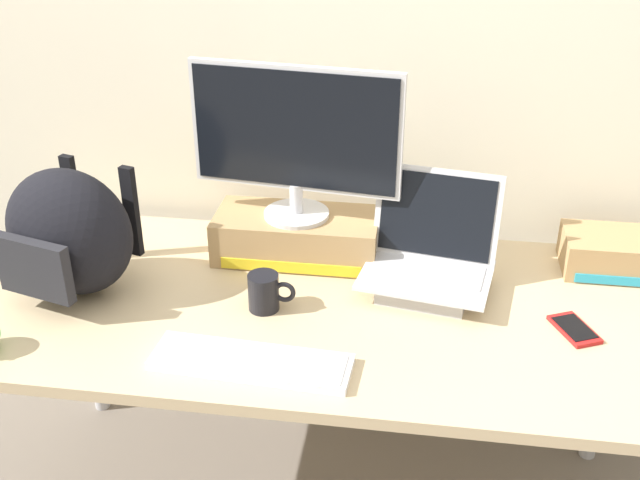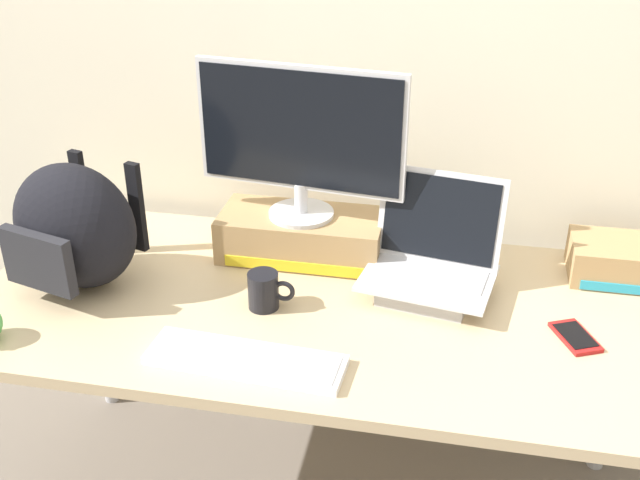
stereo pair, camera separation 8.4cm
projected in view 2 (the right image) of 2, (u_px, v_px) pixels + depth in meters
The scene contains 10 objects.
back_wall at pixel (356, 27), 2.10m from camera, with size 7.00×0.10×2.60m, color silver.
desk at pixel (320, 325), 1.96m from camera, with size 1.76×0.82×0.73m.
toner_box_yellow at pixel (302, 236), 2.11m from camera, with size 0.45×0.21×0.12m.
desktop_monitor at pixel (300, 138), 1.98m from camera, with size 0.56×0.18×0.41m.
open_laptop at pixel (430, 271), 1.95m from camera, with size 0.36×0.30×0.29m.
external_keyboard at pixel (246, 360), 1.70m from camera, with size 0.45×0.15×0.02m.
messenger_backpack at pixel (74, 227), 1.94m from camera, with size 0.39×0.34×0.33m.
coffee_mug at pixel (265, 291), 1.89m from camera, with size 0.12×0.08×0.10m.
cell_phone at pixel (575, 337), 1.79m from camera, with size 0.12×0.15×0.01m.
toner_box_cyan at pixel (633, 261), 2.01m from camera, with size 0.32×0.18×0.10m.
Camera 2 is at (0.32, -1.59, 1.77)m, focal length 43.03 mm.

